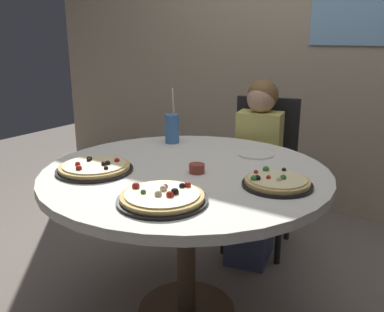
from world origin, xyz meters
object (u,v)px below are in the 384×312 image
(pizza_veggie, at_px, (95,168))
(pizza_cheese, at_px, (162,197))
(chair_wooden, at_px, (262,165))
(plate_small, at_px, (256,154))
(dining_table, at_px, (186,188))
(sauce_bowl, at_px, (197,168))
(soda_cup, at_px, (172,128))
(pizza_pepperoni, at_px, (277,182))
(diner_child, at_px, (255,180))

(pizza_veggie, bearing_deg, pizza_cheese, -13.83)
(chair_wooden, bearing_deg, plate_small, -70.55)
(dining_table, xyz_separation_m, sauce_bowl, (0.07, -0.01, 0.11))
(soda_cup, bearing_deg, chair_wooden, 60.09)
(pizza_cheese, xyz_separation_m, sauce_bowl, (-0.07, 0.35, 0.00))
(pizza_veggie, bearing_deg, soda_cup, 90.89)
(chair_wooden, distance_m, plate_small, 0.60)
(pizza_cheese, relative_size, soda_cup, 1.09)
(pizza_veggie, bearing_deg, dining_table, 37.20)
(pizza_pepperoni, xyz_separation_m, soda_cup, (-0.76, 0.33, 0.06))
(chair_wooden, xyz_separation_m, pizza_veggie, (-0.30, -1.14, 0.24))
(pizza_veggie, xyz_separation_m, pizza_cheese, (0.46, -0.11, 0.00))
(chair_wooden, bearing_deg, pizza_pepperoni, -63.24)
(diner_child, xyz_separation_m, pizza_pepperoni, (0.41, -0.70, 0.28))
(pizza_cheese, distance_m, plate_small, 0.74)
(pizza_pepperoni, distance_m, sauce_bowl, 0.36)
(chair_wooden, distance_m, sauce_bowl, 0.95)
(pizza_pepperoni, relative_size, sauce_bowl, 4.04)
(dining_table, xyz_separation_m, soda_cup, (-0.33, 0.35, 0.17))
(diner_child, bearing_deg, pizza_veggie, -109.27)
(diner_child, relative_size, pizza_pepperoni, 3.82)
(chair_wooden, distance_m, soda_cup, 0.70)
(pizza_veggie, height_order, pizza_cheese, pizza_cheese)
(pizza_pepperoni, relative_size, soda_cup, 0.92)
(dining_table, distance_m, diner_child, 0.74)
(chair_wooden, distance_m, pizza_cheese, 1.29)
(dining_table, height_order, pizza_veggie, pizza_veggie)
(soda_cup, relative_size, plate_small, 1.71)
(pizza_pepperoni, height_order, plate_small, pizza_pepperoni)
(chair_wooden, xyz_separation_m, plate_small, (0.18, -0.52, 0.22))
(dining_table, xyz_separation_m, plate_small, (0.17, 0.38, 0.09))
(pizza_cheese, relative_size, sauce_bowl, 4.77)
(dining_table, bearing_deg, pizza_veggie, -142.80)
(pizza_cheese, bearing_deg, pizza_veggie, 166.17)
(dining_table, bearing_deg, plate_small, 66.46)
(dining_table, distance_m, pizza_veggie, 0.42)
(dining_table, height_order, soda_cup, soda_cup)
(dining_table, xyz_separation_m, diner_child, (0.01, 0.72, -0.18))
(dining_table, relative_size, sauce_bowl, 18.42)
(diner_child, xyz_separation_m, pizza_cheese, (0.13, -1.08, 0.28))
(diner_child, bearing_deg, soda_cup, -133.39)
(pizza_veggie, relative_size, sauce_bowl, 4.83)
(soda_cup, relative_size, sauce_bowl, 4.39)
(pizza_pepperoni, xyz_separation_m, sauce_bowl, (-0.36, -0.03, 0.00))
(pizza_veggie, distance_m, sauce_bowl, 0.45)
(pizza_veggie, bearing_deg, sauce_bowl, 30.68)
(pizza_pepperoni, height_order, sauce_bowl, pizza_pepperoni)
(pizza_pepperoni, bearing_deg, soda_cup, 156.28)
(plate_small, bearing_deg, pizza_pepperoni, -54.14)
(pizza_cheese, bearing_deg, soda_cup, 123.54)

